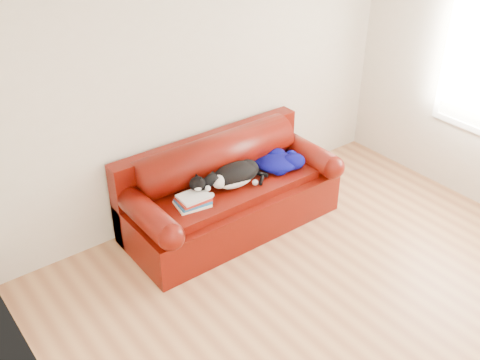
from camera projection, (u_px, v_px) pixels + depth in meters
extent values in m
plane|color=#9B603E|center=(346.00, 306.00, 4.66)|extent=(4.50, 4.50, 0.00)
cube|color=beige|center=(205.00, 86.00, 5.34)|extent=(4.50, 0.02, 2.60)
cube|color=beige|center=(59.00, 309.00, 2.82)|extent=(0.02, 4.00, 2.60)
cube|color=#3E0D02|center=(231.00, 207.00, 5.52)|extent=(2.10, 0.90, 0.42)
cube|color=#3E0D02|center=(234.00, 189.00, 5.37)|extent=(1.66, 0.62, 0.10)
cylinder|color=black|center=(168.00, 277.00, 4.92)|extent=(0.06, 0.06, 0.05)
cylinder|color=black|center=(321.00, 206.00, 5.88)|extent=(0.06, 0.06, 0.05)
cylinder|color=black|center=(132.00, 241.00, 5.37)|extent=(0.06, 0.06, 0.05)
cylinder|color=black|center=(280.00, 179.00, 6.32)|extent=(0.06, 0.06, 0.05)
cube|color=#3E0D02|center=(209.00, 173.00, 5.66)|extent=(2.10, 0.18, 0.85)
cylinder|color=#3E0D02|center=(215.00, 156.00, 5.45)|extent=(1.70, 0.40, 0.40)
cylinder|color=#3E0D02|center=(144.00, 212.00, 4.87)|extent=(0.24, 0.88, 0.24)
sphere|color=#3E0D02|center=(171.00, 237.00, 4.57)|extent=(0.24, 0.24, 0.24)
cylinder|color=#3E0D02|center=(302.00, 150.00, 5.83)|extent=(0.24, 0.88, 0.24)
sphere|color=#3E0D02|center=(333.00, 167.00, 5.53)|extent=(0.24, 0.24, 0.24)
cube|color=white|center=(193.00, 204.00, 5.03)|extent=(0.33, 0.27, 0.02)
cube|color=white|center=(193.00, 204.00, 5.03)|extent=(0.31, 0.26, 0.02)
cube|color=#1D62A2|center=(193.00, 201.00, 5.02)|extent=(0.31, 0.25, 0.02)
cube|color=white|center=(193.00, 201.00, 5.02)|extent=(0.30, 0.24, 0.02)
cube|color=#B21F14|center=(193.00, 199.00, 5.01)|extent=(0.29, 0.23, 0.02)
cube|color=white|center=(193.00, 199.00, 5.01)|extent=(0.28, 0.22, 0.02)
cube|color=silver|center=(193.00, 197.00, 4.99)|extent=(0.27, 0.21, 0.02)
cube|color=white|center=(193.00, 197.00, 4.99)|extent=(0.26, 0.20, 0.02)
ellipsoid|color=black|center=(235.00, 174.00, 5.29)|extent=(0.52, 0.30, 0.21)
ellipsoid|color=silver|center=(237.00, 181.00, 5.26)|extent=(0.36, 0.17, 0.13)
ellipsoid|color=silver|center=(220.00, 182.00, 5.17)|extent=(0.15, 0.14, 0.13)
ellipsoid|color=black|center=(248.00, 170.00, 5.38)|extent=(0.22, 0.22, 0.18)
ellipsoid|color=black|center=(205.00, 179.00, 5.09)|extent=(0.16, 0.14, 0.13)
ellipsoid|color=silver|center=(206.00, 183.00, 5.06)|extent=(0.08, 0.06, 0.05)
sphere|color=#BF7272|center=(205.00, 184.00, 5.05)|extent=(0.02, 0.02, 0.02)
cone|color=black|center=(209.00, 174.00, 5.04)|extent=(0.06, 0.05, 0.06)
cone|color=black|center=(204.00, 171.00, 5.09)|extent=(0.06, 0.05, 0.06)
cylinder|color=black|center=(259.00, 173.00, 5.44)|extent=(0.11, 0.18, 0.05)
sphere|color=silver|center=(217.00, 192.00, 5.18)|extent=(0.05, 0.05, 0.05)
sphere|color=silver|center=(255.00, 182.00, 5.32)|extent=(0.05, 0.05, 0.05)
ellipsoid|color=#020543|center=(278.00, 162.00, 5.57)|extent=(0.48, 0.45, 0.13)
ellipsoid|color=#020543|center=(293.00, 161.00, 5.57)|extent=(0.29, 0.27, 0.15)
ellipsoid|color=#020543|center=(266.00, 162.00, 5.60)|extent=(0.30, 0.33, 0.10)
ellipsoid|color=#020543|center=(276.00, 155.00, 5.67)|extent=(0.24, 0.21, 0.15)
ellipsoid|color=#020543|center=(279.00, 169.00, 5.48)|extent=(0.19, 0.20, 0.10)
ellipsoid|color=silver|center=(288.00, 162.00, 5.53)|extent=(0.19, 0.10, 0.04)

